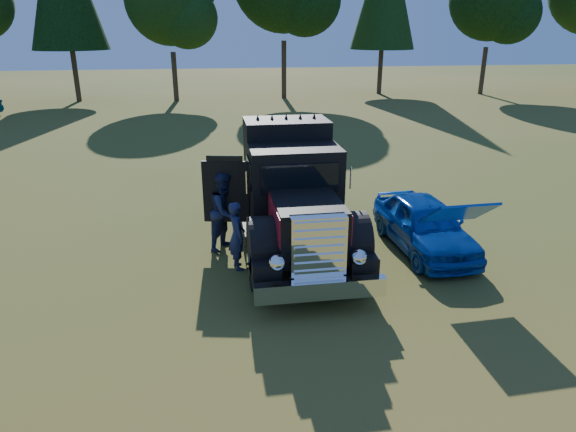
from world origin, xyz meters
The scene contains 5 objects.
ground centered at (0.00, 0.00, 0.00)m, with size 120.00×120.00×0.00m, color #2E4D16.
diamond_t_truck centered at (0.06, 2.30, 1.28)m, with size 3.36×7.16×3.00m.
hotrod_coupe centered at (3.21, 1.61, 0.65)m, with size 1.65×4.10×1.89m.
spectator_near centered at (-1.33, 1.27, 0.78)m, with size 0.57×0.38×1.57m, color #1F234A.
spectator_far centered at (-1.53, 2.43, 0.96)m, with size 0.94×0.73×1.93m, color #1E2247.
Camera 1 is at (-1.84, -9.29, 5.15)m, focal length 32.00 mm.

